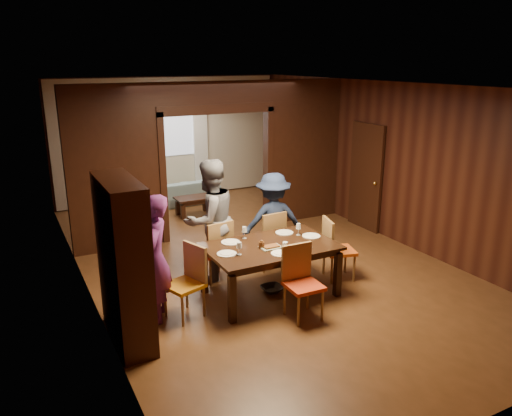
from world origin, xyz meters
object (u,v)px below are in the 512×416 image
chair_right (340,249)px  chair_far_l (214,250)px  hutch (124,262)px  coffee_table (194,206)px  sofa (178,192)px  person_grey (210,220)px  chair_left (184,283)px  chair_far_r (268,239)px  chair_near (304,284)px  person_navy (273,220)px  person_purple (155,259)px  dining_table (270,270)px

chair_right → chair_far_l: bearing=79.4°
hutch → coffee_table: bearing=60.3°
sofa → chair_right: bearing=96.9°
person_grey → chair_far_l: (0.02, -0.09, -0.45)m
chair_left → chair_right: (2.54, 0.06, 0.00)m
chair_far_r → chair_near: 1.73m
person_navy → coffee_table: (-0.16, 3.23, -0.58)m
coffee_table → chair_far_r: 3.25m
chair_right → chair_far_r: size_ratio=1.00×
chair_far_r → hutch: hutch is taller
coffee_table → person_grey: bearing=-106.1°
chair_near → hutch: hutch is taller
person_purple → person_grey: 1.43m
chair_right → hutch: 3.37m
person_grey → dining_table: size_ratio=1.03×
chair_right → chair_far_l: (-1.73, 0.85, 0.00)m
person_purple → sofa: (2.02, 5.04, -0.56)m
person_navy → chair_left: size_ratio=1.61×
person_purple → dining_table: person_purple is taller
chair_right → chair_far_r: bearing=56.8°
person_grey → sofa: person_grey is taller
coffee_table → chair_left: chair_left is taller
person_purple → person_navy: 2.36m
hutch → person_grey: bearing=37.0°
chair_far_l → hutch: size_ratio=0.48×
coffee_table → chair_left: size_ratio=0.82×
person_grey → person_navy: 1.09m
coffee_table → dining_table: bearing=-95.4°
dining_table → person_purple: bearing=177.7°
chair_left → chair_far_l: bearing=119.3°
person_purple → hutch: 0.57m
coffee_table → chair_near: 4.94m
dining_table → chair_near: chair_near is taller
chair_left → chair_far_l: size_ratio=1.00×
person_purple → chair_far_l: person_purple is taller
chair_far_l → sofa: bearing=-109.4°
person_purple → coffee_table: 4.59m
sofa → dining_table: size_ratio=1.04×
chair_far_l → chair_right: bearing=145.9°
dining_table → chair_right: bearing=0.1°
person_navy → chair_near: (-0.49, -1.70, -0.30)m
chair_right → chair_near: bearing=140.1°
chair_right → hutch: hutch is taller
chair_left → chair_far_r: 2.00m
chair_far_r → chair_near: same height
chair_left → chair_near: (1.38, -0.74, 0.00)m
person_purple → chair_far_l: 1.44m
dining_table → hutch: (-2.11, -0.24, 0.62)m
dining_table → chair_far_l: bearing=120.7°
sofa → person_purple: bearing=65.6°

